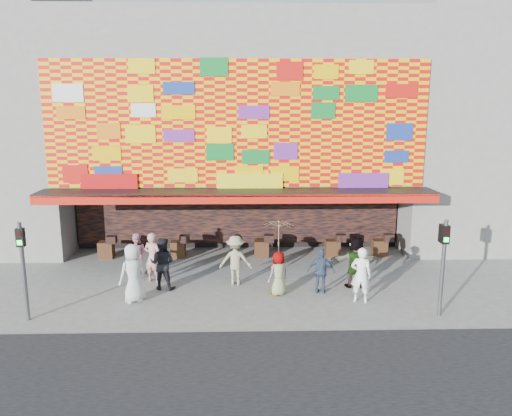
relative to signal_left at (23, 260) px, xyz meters
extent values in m
plane|color=slate|center=(6.20, 1.50, -1.86)|extent=(90.00, 90.00, 0.00)
cube|color=gray|center=(6.20, 9.50, 4.64)|extent=(15.00, 8.00, 7.00)
cube|color=black|center=(6.20, 10.50, -0.36)|extent=(15.00, 6.00, 3.00)
cube|color=gray|center=(-1.10, 6.50, -0.36)|extent=(0.40, 2.00, 3.00)
cube|color=gray|center=(13.50, 6.50, -0.36)|extent=(0.40, 2.00, 3.00)
cube|color=black|center=(6.20, 4.90, 1.14)|extent=(15.20, 1.60, 0.12)
cube|color=red|center=(6.20, 4.12, 0.99)|extent=(15.20, 0.04, 0.35)
cube|color=#FFBB00|center=(6.20, 5.46, 3.69)|extent=(14.80, 0.08, 4.90)
cube|color=black|center=(6.20, 7.35, -0.31)|extent=(14.00, 0.25, 2.50)
cylinder|color=#59595B|center=(0.00, 0.00, -0.36)|extent=(0.12, 0.12, 3.00)
cube|color=black|center=(0.00, 0.00, 0.69)|extent=(0.22, 0.18, 0.55)
cube|color=black|center=(0.00, -0.09, 0.82)|extent=(0.14, 0.02, 0.14)
cube|color=#19E533|center=(0.00, -0.09, 0.56)|extent=(0.14, 0.02, 0.14)
cylinder|color=#59595B|center=(12.40, 0.00, -0.36)|extent=(0.12, 0.12, 3.00)
cube|color=black|center=(12.40, 0.00, 0.69)|extent=(0.22, 0.18, 0.55)
cube|color=black|center=(12.40, -0.09, 0.82)|extent=(0.14, 0.02, 0.14)
cube|color=#19E533|center=(12.40, -0.09, 0.56)|extent=(0.14, 0.02, 0.14)
imported|color=beige|center=(2.87, 1.36, -0.89)|extent=(1.12, 1.07, 1.93)
imported|color=tan|center=(3.17, 3.20, -0.95)|extent=(0.78, 0.65, 1.83)
imported|color=black|center=(3.62, 2.49, -0.94)|extent=(1.00, 0.84, 1.84)
imported|color=gray|center=(6.15, 2.87, -0.97)|extent=(1.18, 0.72, 1.78)
imported|color=#35435C|center=(9.07, 1.93, -1.08)|extent=(0.98, 0.59, 1.56)
imported|color=gray|center=(10.36, 2.49, -0.94)|extent=(1.70, 0.55, 1.83)
imported|color=gray|center=(7.61, 1.80, -1.11)|extent=(0.88, 0.79, 1.51)
imported|color=white|center=(10.23, 1.14, -0.95)|extent=(0.76, 0.60, 1.83)
imported|color=pink|center=(2.41, 4.06, -1.06)|extent=(0.81, 0.65, 1.60)
imported|color=beige|center=(7.61, 1.80, 0.28)|extent=(1.14, 1.16, 0.89)
cylinder|color=#4C3326|center=(7.61, 1.80, -0.61)|extent=(0.02, 0.02, 1.00)
camera|label=1|loc=(6.45, -14.07, 4.47)|focal=35.00mm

